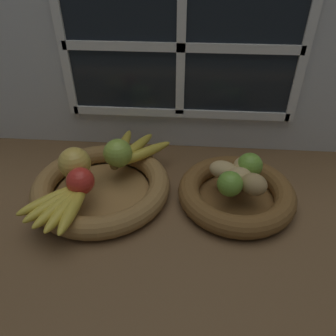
# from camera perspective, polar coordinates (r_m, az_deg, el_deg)

# --- Properties ---
(ground_plane) EXTENTS (1.40, 0.90, 0.03)m
(ground_plane) POSITION_cam_1_polar(r_m,az_deg,el_deg) (0.82, 0.90, -7.40)
(ground_plane) COLOR brown
(back_wall) EXTENTS (1.40, 0.05, 0.55)m
(back_wall) POSITION_cam_1_polar(r_m,az_deg,el_deg) (0.93, 2.35, 19.18)
(back_wall) COLOR silver
(back_wall) RESTS_ON ground_plane
(fruit_bowl_left) EXTENTS (0.35, 0.35, 0.05)m
(fruit_bowl_left) POSITION_cam_1_polar(r_m,az_deg,el_deg) (0.84, -11.71, -3.24)
(fruit_bowl_left) COLOR olive
(fruit_bowl_left) RESTS_ON ground_plane
(fruit_bowl_right) EXTENTS (0.29, 0.29, 0.05)m
(fruit_bowl_right) POSITION_cam_1_polar(r_m,az_deg,el_deg) (0.82, 12.02, -4.41)
(fruit_bowl_right) COLOR brown
(fruit_bowl_right) RESTS_ON ground_plane
(apple_green_back) EXTENTS (0.08, 0.08, 0.08)m
(apple_green_back) POSITION_cam_1_polar(r_m,az_deg,el_deg) (0.84, -8.91, 2.61)
(apple_green_back) COLOR #8CAD3D
(apple_green_back) RESTS_ON fruit_bowl_left
(apple_golden_left) EXTENTS (0.08, 0.08, 0.08)m
(apple_golden_left) POSITION_cam_1_polar(r_m,az_deg,el_deg) (0.82, -16.28, 0.84)
(apple_golden_left) COLOR gold
(apple_golden_left) RESTS_ON fruit_bowl_left
(apple_red_front) EXTENTS (0.07, 0.07, 0.07)m
(apple_red_front) POSITION_cam_1_polar(r_m,az_deg,el_deg) (0.77, -15.31, -2.27)
(apple_red_front) COLOR red
(apple_red_front) RESTS_ON fruit_bowl_left
(banana_bunch_front) EXTENTS (0.14, 0.18, 0.03)m
(banana_bunch_front) POSITION_cam_1_polar(r_m,az_deg,el_deg) (0.75, -18.23, -5.98)
(banana_bunch_front) COLOR gold
(banana_bunch_front) RESTS_ON fruit_bowl_left
(banana_bunch_back) EXTENTS (0.16, 0.19, 0.03)m
(banana_bunch_back) POSITION_cam_1_polar(r_m,az_deg,el_deg) (0.89, -6.27, 3.19)
(banana_bunch_back) COLOR gold
(banana_bunch_back) RESTS_ON fruit_bowl_left
(potato_oblong) EXTENTS (0.09, 0.08, 0.04)m
(potato_oblong) POSITION_cam_1_polar(r_m,az_deg,el_deg) (0.81, 9.84, -0.37)
(potato_oblong) COLOR tan
(potato_oblong) RESTS_ON fruit_bowl_right
(potato_large) EXTENTS (0.07, 0.05, 0.05)m
(potato_large) POSITION_cam_1_polar(r_m,az_deg,el_deg) (0.79, 12.48, -1.55)
(potato_large) COLOR tan
(potato_large) RESTS_ON fruit_bowl_right
(potato_back) EXTENTS (0.08, 0.08, 0.05)m
(potato_back) POSITION_cam_1_polar(r_m,az_deg,el_deg) (0.83, 13.52, 0.25)
(potato_back) COLOR tan
(potato_back) RESTS_ON fruit_bowl_right
(potato_small) EXTENTS (0.08, 0.08, 0.05)m
(potato_small) POSITION_cam_1_polar(r_m,az_deg,el_deg) (0.77, 15.00, -2.90)
(potato_small) COLOR #A38451
(potato_small) RESTS_ON fruit_bowl_right
(lime_near) EXTENTS (0.06, 0.06, 0.06)m
(lime_near) POSITION_cam_1_polar(r_m,az_deg,el_deg) (0.75, 10.95, -2.78)
(lime_near) COLOR #6B9E33
(lime_near) RESTS_ON fruit_bowl_right
(lime_far) EXTENTS (0.06, 0.06, 0.06)m
(lime_far) POSITION_cam_1_polar(r_m,az_deg,el_deg) (0.82, 14.31, 0.43)
(lime_far) COLOR #6B9E33
(lime_far) RESTS_ON fruit_bowl_right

